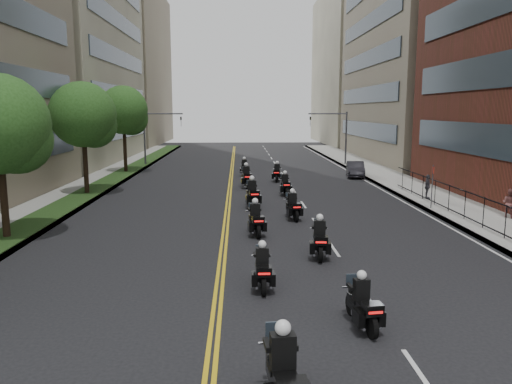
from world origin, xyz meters
The scene contains 26 objects.
ground centered at (0.00, 0.00, 0.00)m, with size 160.00×160.00×0.00m, color black.
sidewalk_right centered at (12.00, 25.00, 0.07)m, with size 4.00×90.00×0.15m, color gray.
sidewalk_left centered at (-12.00, 25.00, 0.07)m, with size 4.00×90.00×0.15m, color gray.
grass_strip centered at (-11.20, 25.00, 0.17)m, with size 2.00×90.00×0.04m, color #203B15.
building_right_tan centered at (21.48, 48.00, 15.00)m, with size 15.11×28.00×30.00m.
building_right_far centered at (21.50, 78.00, 13.00)m, with size 15.00×28.00×26.00m, color gray.
building_left_mid centered at (-21.98, 48.00, 17.00)m, with size 16.11×28.00×34.00m.
building_left_far centered at (-22.00, 78.00, 13.00)m, with size 16.00×28.00×26.00m, color gray.
iron_fence centered at (11.00, 12.00, 0.90)m, with size 0.05×28.00×1.50m.
street_trees centered at (-11.05, 18.61, 5.13)m, with size 4.40×38.40×7.98m.
traffic_signal_right centered at (9.54, 42.00, 3.70)m, with size 4.09×0.20×5.60m.
traffic_signal_left centered at (-9.54, 42.00, 3.70)m, with size 4.09×0.20×5.60m.
motorcycle_0 centered at (0.05, -1.36, 0.73)m, with size 0.69×2.49×1.84m.
motorcycle_1 centered at (2.50, 2.41, 0.61)m, with size 0.64×2.10×1.56m.
motorcycle_2 centered at (-0.03, 5.48, 0.63)m, with size 0.49×2.15×1.59m.
motorcycle_3 centered at (2.40, 8.92, 0.68)m, with size 0.66×2.34×1.72m.
motorcycle_4 centered at (-0.01, 12.58, 0.68)m, with size 0.69×2.34×1.73m.
motorcycle_5 centered at (2.09, 15.92, 0.65)m, with size 0.68×2.22×1.65m.
motorcycle_6 centered at (0.03, 19.40, 0.75)m, with size 0.74×2.55×1.89m.
motorcycle_7 centered at (2.39, 23.55, 0.66)m, with size 0.53×2.28×1.68m.
motorcycle_8 centered at (-0.21, 27.10, 0.74)m, with size 0.70×2.54×1.88m.
motorcycle_9 centered at (2.34, 30.22, 0.66)m, with size 0.67×2.26×1.67m.
motorcycle_10 centered at (-0.28, 33.94, 0.66)m, with size 0.52×2.26×1.67m.
parked_sedan centered at (9.40, 32.76, 0.67)m, with size 1.42×4.07×1.34m, color black.
pedestrian_b centered at (13.50, 15.25, 0.92)m, with size 0.75×0.58×1.54m, color brown.
pedestrian_c centered at (11.30, 21.00, 0.93)m, with size 0.91×0.38×1.55m, color #3E3D44.
Camera 1 is at (-0.79, -10.12, 5.78)m, focal length 35.00 mm.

